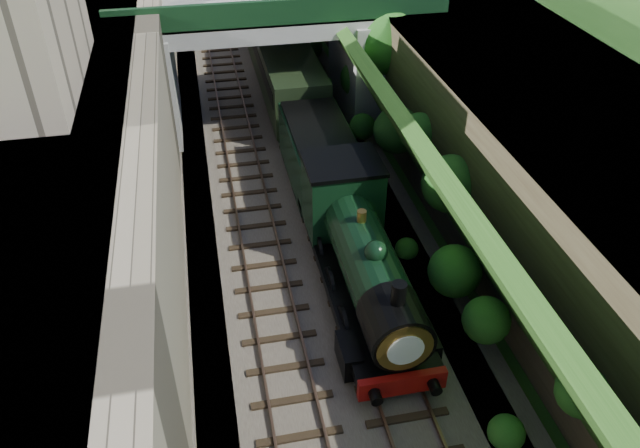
# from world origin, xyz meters

# --- Properties ---
(trackbed) EXTENTS (10.00, 90.00, 0.20)m
(trackbed) POSITION_xyz_m (0.00, 20.00, 0.10)
(trackbed) COLOR #473F38
(trackbed) RESTS_ON ground
(retaining_wall) EXTENTS (1.00, 90.00, 7.00)m
(retaining_wall) POSITION_xyz_m (-5.50, 20.00, 3.50)
(retaining_wall) COLOR #756B56
(retaining_wall) RESTS_ON ground
(street_plateau_left) EXTENTS (6.00, 90.00, 7.00)m
(street_plateau_left) POSITION_xyz_m (-9.00, 20.00, 3.50)
(street_plateau_left) COLOR #262628
(street_plateau_left) RESTS_ON ground
(street_plateau_right) EXTENTS (8.00, 90.00, 6.25)m
(street_plateau_right) POSITION_xyz_m (9.50, 20.00, 3.12)
(street_plateau_right) COLOR #262628
(street_plateau_right) RESTS_ON ground
(embankment_slope) EXTENTS (4.68, 90.00, 6.36)m
(embankment_slope) POSITION_xyz_m (4.89, 20.26, 2.59)
(embankment_slope) COLOR #1E4714
(embankment_slope) RESTS_ON ground
(track_left) EXTENTS (2.50, 90.00, 0.20)m
(track_left) POSITION_xyz_m (-2.00, 20.00, 0.25)
(track_left) COLOR black
(track_left) RESTS_ON trackbed
(track_right) EXTENTS (2.50, 90.00, 0.20)m
(track_right) POSITION_xyz_m (1.20, 20.00, 0.25)
(track_right) COLOR black
(track_right) RESTS_ON trackbed
(road_bridge) EXTENTS (16.00, 6.40, 7.25)m
(road_bridge) POSITION_xyz_m (0.94, 24.00, 4.08)
(road_bridge) COLOR gray
(road_bridge) RESTS_ON ground
(building_near) EXTENTS (4.00, 8.00, 4.00)m
(building_near) POSITION_xyz_m (-9.50, 14.00, 9.00)
(building_near) COLOR gray
(building_near) RESTS_ON street_plateau_left
(tree) EXTENTS (3.60, 3.80, 6.60)m
(tree) POSITION_xyz_m (5.91, 22.00, 4.65)
(tree) COLOR black
(tree) RESTS_ON ground
(locomotive) EXTENTS (3.10, 10.23, 3.83)m
(locomotive) POSITION_xyz_m (1.20, 8.91, 1.89)
(locomotive) COLOR black
(locomotive) RESTS_ON trackbed
(tender) EXTENTS (2.70, 6.00, 3.05)m
(tender) POSITION_xyz_m (1.20, 16.28, 1.62)
(tender) COLOR black
(tender) RESTS_ON trackbed
(coach_front) EXTENTS (2.90, 18.00, 3.70)m
(coach_front) POSITION_xyz_m (1.20, 28.88, 2.05)
(coach_front) COLOR black
(coach_front) RESTS_ON trackbed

